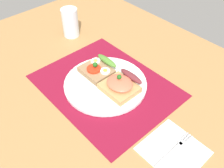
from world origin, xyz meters
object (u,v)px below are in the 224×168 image
(plate, at_px, (105,84))
(sandwich_salmon, at_px, (121,85))
(drinking_glass, at_px, (70,23))
(sandwich_egg_tomato, at_px, (98,69))
(napkin, at_px, (173,150))
(fork, at_px, (175,149))

(plate, distance_m, sandwich_salmon, 0.06)
(plate, xyz_separation_m, drinking_glass, (-0.30, 0.09, 0.05))
(plate, xyz_separation_m, sandwich_egg_tomato, (-0.05, 0.02, 0.02))
(plate, xyz_separation_m, napkin, (0.28, -0.03, -0.01))
(sandwich_salmon, distance_m, drinking_glass, 0.36)
(sandwich_salmon, xyz_separation_m, napkin, (0.23, -0.04, -0.03))
(drinking_glass, bearing_deg, plate, -16.64)
(plate, distance_m, drinking_glass, 0.32)
(fork, bearing_deg, plate, 175.01)
(drinking_glass, bearing_deg, fork, -11.13)
(drinking_glass, bearing_deg, napkin, -11.46)
(plate, height_order, drinking_glass, drinking_glass)
(sandwich_egg_tomato, height_order, napkin, sandwich_egg_tomato)
(napkin, relative_size, fork, 1.03)
(sandwich_egg_tomato, xyz_separation_m, fork, (0.34, -0.04, -0.02))
(napkin, distance_m, drinking_glass, 0.60)
(plate, relative_size, sandwich_egg_tomato, 2.63)
(fork, distance_m, drinking_glass, 0.60)
(fork, relative_size, drinking_glass, 1.24)
(napkin, height_order, drinking_glass, drinking_glass)
(sandwich_egg_tomato, relative_size, sandwich_salmon, 0.94)
(plate, bearing_deg, drinking_glass, 163.36)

